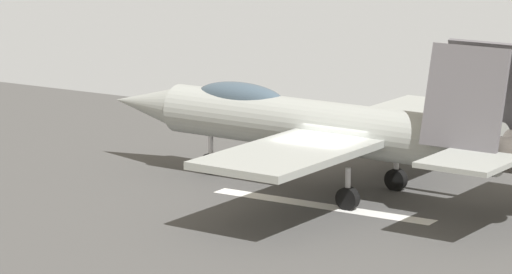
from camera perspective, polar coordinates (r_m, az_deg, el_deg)
ground_plane at (r=45.63m, az=2.69°, el=-2.85°), size 400.00×400.00×0.00m
runway_strip at (r=45.62m, az=2.71°, el=-2.84°), size 240.00×26.00×0.02m
fighter_jet at (r=46.89m, az=3.04°, el=0.48°), size 17.10×14.13×5.53m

